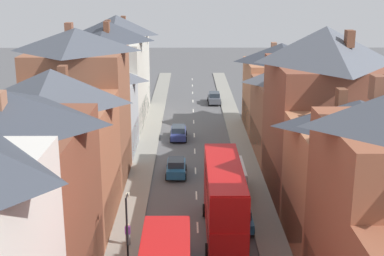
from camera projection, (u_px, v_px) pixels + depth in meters
The scene contains 14 objects.
pavement_left at pixel (144, 163), 52.68m from camera, with size 2.20×104.00×0.14m, color gray.
pavement_right at pixel (247, 163), 52.74m from camera, with size 2.20×104.00×0.14m, color gray.
centre_line_dashes at pixel (195, 171), 50.80m from camera, with size 0.14×97.80×0.01m.
terrace_row_left at pixel (57, 139), 38.60m from camera, with size 8.00×75.21×14.08m.
terrace_row_right at pixel (358, 169), 34.14m from camera, with size 8.00×67.45×14.05m.
double_decker_bus_lead at pixel (224, 200), 37.11m from camera, with size 2.74×10.80×5.30m.
car_near_blue at pixel (176, 167), 49.35m from camera, with size 1.90×3.99×1.66m.
car_parked_left_a at pixel (240, 216), 39.19m from camera, with size 1.90×4.19×1.62m.
car_parked_right_a at pixel (214, 98), 77.97m from camera, with size 1.90×4.40×1.69m.
car_mid_black at pixel (178, 132), 60.62m from camera, with size 1.90×4.29×1.57m.
car_parked_left_b at pixel (171, 252), 34.15m from camera, with size 1.90×4.57×1.59m.
delivery_van at pixel (233, 177), 45.47m from camera, with size 2.20×5.20×2.41m.
pedestrian_mid_right at pixel (128, 233), 36.14m from camera, with size 0.36×0.22×1.61m.
street_lamp at pixel (127, 233), 31.36m from camera, with size 0.20×1.12×5.50m.
Camera 1 is at (-0.64, -11.82, 17.63)m, focal length 50.00 mm.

